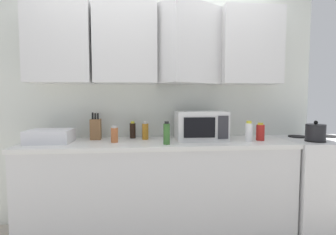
{
  "coord_description": "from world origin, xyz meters",
  "views": [
    {
      "loc": [
        -0.13,
        -2.69,
        1.3
      ],
      "look_at": [
        0.09,
        -0.25,
        1.12
      ],
      "focal_mm": 27.2,
      "sensor_mm": 36.0,
      "label": 1
    }
  ],
  "objects_px": {
    "microwave": "(200,125)",
    "bottle_spice_jar": "(114,135)",
    "bottle_green_oil": "(167,134)",
    "dish_rack": "(50,136)",
    "knife_block": "(96,129)",
    "kettle": "(315,132)",
    "bottle_soy_dark": "(133,130)",
    "bottle_amber_vinegar": "(145,131)",
    "bottle_white_jar": "(249,132)",
    "bottle_red_sauce": "(260,132)",
    "stove_range": "(320,183)"
  },
  "relations": [
    {
      "from": "dish_rack",
      "to": "bottle_green_oil",
      "type": "relative_size",
      "value": 1.87
    },
    {
      "from": "knife_block",
      "to": "bottle_amber_vinegar",
      "type": "xyz_separation_m",
      "value": [
        0.49,
        -0.06,
        -0.02
      ]
    },
    {
      "from": "knife_block",
      "to": "kettle",
      "type": "bearing_deg",
      "value": -8.86
    },
    {
      "from": "kettle",
      "to": "bottle_amber_vinegar",
      "type": "relative_size",
      "value": 1.03
    },
    {
      "from": "microwave",
      "to": "knife_block",
      "type": "bearing_deg",
      "value": 173.44
    },
    {
      "from": "microwave",
      "to": "bottle_white_jar",
      "type": "relative_size",
      "value": 2.46
    },
    {
      "from": "kettle",
      "to": "bottle_spice_jar",
      "type": "bearing_deg",
      "value": 176.36
    },
    {
      "from": "knife_block",
      "to": "bottle_spice_jar",
      "type": "distance_m",
      "value": 0.29
    },
    {
      "from": "microwave",
      "to": "bottle_amber_vinegar",
      "type": "bearing_deg",
      "value": 173.42
    },
    {
      "from": "kettle",
      "to": "dish_rack",
      "type": "bearing_deg",
      "value": 176.28
    },
    {
      "from": "bottle_white_jar",
      "to": "bottle_spice_jar",
      "type": "bearing_deg",
      "value": 176.63
    },
    {
      "from": "microwave",
      "to": "dish_rack",
      "type": "bearing_deg",
      "value": -178.12
    },
    {
      "from": "bottle_green_oil",
      "to": "bottle_white_jar",
      "type": "relative_size",
      "value": 1.04
    },
    {
      "from": "bottle_amber_vinegar",
      "to": "stove_range",
      "type": "bearing_deg",
      "value": -4.16
    },
    {
      "from": "bottle_soy_dark",
      "to": "stove_range",
      "type": "bearing_deg",
      "value": -6.78
    },
    {
      "from": "bottle_amber_vinegar",
      "to": "bottle_soy_dark",
      "type": "bearing_deg",
      "value": 142.95
    },
    {
      "from": "bottle_green_oil",
      "to": "bottle_red_sauce",
      "type": "bearing_deg",
      "value": 8.42
    },
    {
      "from": "bottle_spice_jar",
      "to": "microwave",
      "type": "bearing_deg",
      "value": 6.05
    },
    {
      "from": "stove_range",
      "to": "bottle_red_sauce",
      "type": "bearing_deg",
      "value": -177.43
    },
    {
      "from": "bottle_green_oil",
      "to": "bottle_white_jar",
      "type": "height_order",
      "value": "bottle_green_oil"
    },
    {
      "from": "dish_rack",
      "to": "bottle_red_sauce",
      "type": "height_order",
      "value": "bottle_red_sauce"
    },
    {
      "from": "dish_rack",
      "to": "bottle_white_jar",
      "type": "xyz_separation_m",
      "value": [
        1.83,
        -0.11,
        0.03
      ]
    },
    {
      "from": "dish_rack",
      "to": "bottle_green_oil",
      "type": "height_order",
      "value": "bottle_green_oil"
    },
    {
      "from": "microwave",
      "to": "bottle_spice_jar",
      "type": "height_order",
      "value": "microwave"
    },
    {
      "from": "microwave",
      "to": "bottle_soy_dark",
      "type": "xyz_separation_m",
      "value": [
        -0.67,
        0.16,
        -0.06
      ]
    },
    {
      "from": "bottle_white_jar",
      "to": "stove_range",
      "type": "bearing_deg",
      "value": 6.73
    },
    {
      "from": "dish_rack",
      "to": "bottle_amber_vinegar",
      "type": "relative_size",
      "value": 2.1
    },
    {
      "from": "kettle",
      "to": "bottle_red_sauce",
      "type": "height_order",
      "value": "kettle"
    },
    {
      "from": "kettle",
      "to": "bottle_white_jar",
      "type": "height_order",
      "value": "kettle"
    },
    {
      "from": "bottle_soy_dark",
      "to": "microwave",
      "type": "bearing_deg",
      "value": -13.41
    },
    {
      "from": "bottle_amber_vinegar",
      "to": "bottle_red_sauce",
      "type": "height_order",
      "value": "bottle_amber_vinegar"
    },
    {
      "from": "kettle",
      "to": "knife_block",
      "type": "bearing_deg",
      "value": 171.14
    },
    {
      "from": "dish_rack",
      "to": "bottle_white_jar",
      "type": "distance_m",
      "value": 1.83
    },
    {
      "from": "microwave",
      "to": "bottle_red_sauce",
      "type": "bearing_deg",
      "value": -9.55
    },
    {
      "from": "stove_range",
      "to": "knife_block",
      "type": "relative_size",
      "value": 3.42
    },
    {
      "from": "microwave",
      "to": "bottle_green_oil",
      "type": "height_order",
      "value": "microwave"
    },
    {
      "from": "microwave",
      "to": "bottle_spice_jar",
      "type": "xyz_separation_m",
      "value": [
        -0.82,
        -0.09,
        -0.07
      ]
    },
    {
      "from": "kettle",
      "to": "microwave",
      "type": "bearing_deg",
      "value": 168.94
    },
    {
      "from": "knife_block",
      "to": "bottle_green_oil",
      "type": "height_order",
      "value": "knife_block"
    },
    {
      "from": "bottle_green_oil",
      "to": "bottle_spice_jar",
      "type": "bearing_deg",
      "value": 162.84
    },
    {
      "from": "bottle_green_oil",
      "to": "bottle_red_sauce",
      "type": "height_order",
      "value": "bottle_green_oil"
    },
    {
      "from": "bottle_white_jar",
      "to": "knife_block",
      "type": "bearing_deg",
      "value": 169.14
    },
    {
      "from": "kettle",
      "to": "bottle_spice_jar",
      "type": "relative_size",
      "value": 1.22
    },
    {
      "from": "bottle_green_oil",
      "to": "bottle_spice_jar",
      "type": "height_order",
      "value": "bottle_green_oil"
    },
    {
      "from": "microwave",
      "to": "bottle_green_oil",
      "type": "xyz_separation_m",
      "value": [
        -0.35,
        -0.23,
        -0.04
      ]
    },
    {
      "from": "kettle",
      "to": "bottle_amber_vinegar",
      "type": "distance_m",
      "value": 1.61
    },
    {
      "from": "bottle_white_jar",
      "to": "bottle_red_sauce",
      "type": "xyz_separation_m",
      "value": [
        0.14,
        0.06,
        -0.01
      ]
    },
    {
      "from": "bottle_white_jar",
      "to": "bottle_soy_dark",
      "type": "height_order",
      "value": "bottle_white_jar"
    },
    {
      "from": "bottle_white_jar",
      "to": "kettle",
      "type": "bearing_deg",
      "value": -4.16
    },
    {
      "from": "dish_rack",
      "to": "bottle_spice_jar",
      "type": "distance_m",
      "value": 0.59
    }
  ]
}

